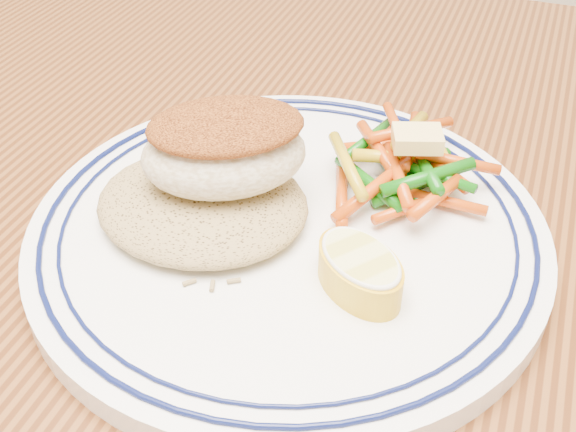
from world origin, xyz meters
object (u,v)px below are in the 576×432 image
at_px(vegetable_pile, 404,166).
at_px(lemon_wedge, 360,269).
at_px(dining_table, 325,422).
at_px(plate, 288,231).
at_px(fish_fillet, 224,147).
at_px(rice_pilaf, 202,199).

distance_m(vegetable_pile, lemon_wedge, 0.09).
distance_m(dining_table, plate, 0.12).
bearing_deg(dining_table, vegetable_pile, 82.83).
xyz_separation_m(dining_table, plate, (-0.04, 0.04, 0.11)).
height_order(dining_table, lemon_wedge, lemon_wedge).
xyz_separation_m(vegetable_pile, lemon_wedge, (0.00, -0.09, -0.00)).
xyz_separation_m(fish_fillet, lemon_wedge, (0.09, -0.04, -0.03)).
relative_size(plate, lemon_wedge, 4.12).
distance_m(rice_pilaf, lemon_wedge, 0.10).
bearing_deg(lemon_wedge, dining_table, -160.71).
height_order(plate, fish_fillet, fish_fillet).
xyz_separation_m(rice_pilaf, fish_fillet, (0.01, 0.01, 0.03)).
bearing_deg(lemon_wedge, plate, 145.49).
bearing_deg(dining_table, plate, 134.15).
distance_m(dining_table, vegetable_pile, 0.16).
bearing_deg(lemon_wedge, fish_fillet, 156.63).
xyz_separation_m(rice_pilaf, lemon_wedge, (0.10, -0.02, 0.00)).
xyz_separation_m(dining_table, lemon_wedge, (0.01, 0.00, 0.12)).
relative_size(dining_table, rice_pilaf, 12.61).
relative_size(dining_table, vegetable_pile, 13.56).
height_order(vegetable_pile, lemon_wedge, vegetable_pile).
xyz_separation_m(dining_table, vegetable_pile, (0.01, 0.10, 0.13)).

